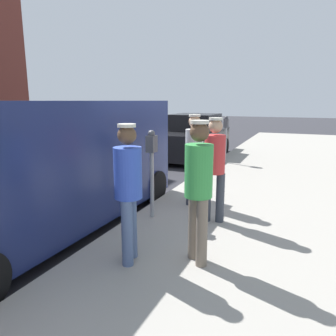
{
  "coord_description": "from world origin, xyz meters",
  "views": [
    {
      "loc": [
        3.7,
        -5.2,
        2.15
      ],
      "look_at": [
        1.65,
        -0.4,
        1.05
      ],
      "focal_mm": 34.25,
      "sensor_mm": 36.0,
      "label": 1
    }
  ],
  "objects_px": {
    "pedestrian_in_red": "(214,163)",
    "parked_van": "(48,162)",
    "pedestrian_in_blue": "(128,185)",
    "parked_sedan_ahead": "(193,138)",
    "pedestrian_in_green": "(199,183)",
    "parking_meter_near": "(152,159)",
    "pedestrian_in_gray": "(194,153)",
    "parking_meter_far": "(226,131)"
  },
  "relations": [
    {
      "from": "parking_meter_near",
      "to": "parked_van",
      "type": "relative_size",
      "value": 0.29
    },
    {
      "from": "pedestrian_in_green",
      "to": "parked_sedan_ahead",
      "type": "height_order",
      "value": "pedestrian_in_green"
    },
    {
      "from": "pedestrian_in_gray",
      "to": "parking_meter_near",
      "type": "bearing_deg",
      "value": -113.29
    },
    {
      "from": "pedestrian_in_green",
      "to": "pedestrian_in_blue",
      "type": "height_order",
      "value": "pedestrian_in_green"
    },
    {
      "from": "pedestrian_in_blue",
      "to": "parked_sedan_ahead",
      "type": "xyz_separation_m",
      "value": [
        -1.98,
        8.31,
        -0.4
      ]
    },
    {
      "from": "pedestrian_in_blue",
      "to": "parking_meter_near",
      "type": "bearing_deg",
      "value": 105.68
    },
    {
      "from": "pedestrian_in_green",
      "to": "pedestrian_in_red",
      "type": "bearing_deg",
      "value": 97.41
    },
    {
      "from": "pedestrian_in_gray",
      "to": "pedestrian_in_blue",
      "type": "height_order",
      "value": "pedestrian_in_gray"
    },
    {
      "from": "parked_sedan_ahead",
      "to": "pedestrian_in_red",
      "type": "bearing_deg",
      "value": -68.54
    },
    {
      "from": "parking_meter_near",
      "to": "pedestrian_in_green",
      "type": "bearing_deg",
      "value": -44.84
    },
    {
      "from": "pedestrian_in_red",
      "to": "parked_sedan_ahead",
      "type": "height_order",
      "value": "pedestrian_in_red"
    },
    {
      "from": "pedestrian_in_gray",
      "to": "parked_van",
      "type": "height_order",
      "value": "parked_van"
    },
    {
      "from": "parked_van",
      "to": "parking_meter_near",
      "type": "bearing_deg",
      "value": 28.9
    },
    {
      "from": "parking_meter_far",
      "to": "parked_van",
      "type": "relative_size",
      "value": 0.29
    },
    {
      "from": "pedestrian_in_red",
      "to": "parked_sedan_ahead",
      "type": "relative_size",
      "value": 0.39
    },
    {
      "from": "parked_sedan_ahead",
      "to": "parked_van",
      "type": "bearing_deg",
      "value": -89.66
    },
    {
      "from": "pedestrian_in_gray",
      "to": "pedestrian_in_red",
      "type": "bearing_deg",
      "value": -51.64
    },
    {
      "from": "pedestrian_in_gray",
      "to": "parked_sedan_ahead",
      "type": "distance_m",
      "value": 6.13
    },
    {
      "from": "pedestrian_in_green",
      "to": "parked_sedan_ahead",
      "type": "relative_size",
      "value": 0.4
    },
    {
      "from": "pedestrian_in_blue",
      "to": "parked_sedan_ahead",
      "type": "bearing_deg",
      "value": 103.37
    },
    {
      "from": "pedestrian_in_red",
      "to": "parking_meter_near",
      "type": "bearing_deg",
      "value": -168.25
    },
    {
      "from": "pedestrian_in_gray",
      "to": "pedestrian_in_green",
      "type": "xyz_separation_m",
      "value": [
        0.8,
        -2.2,
        0.02
      ]
    },
    {
      "from": "parking_meter_near",
      "to": "parked_van",
      "type": "height_order",
      "value": "parked_van"
    },
    {
      "from": "pedestrian_in_red",
      "to": "parked_van",
      "type": "relative_size",
      "value": 0.33
    },
    {
      "from": "pedestrian_in_green",
      "to": "pedestrian_in_blue",
      "type": "relative_size",
      "value": 1.02
    },
    {
      "from": "parking_meter_near",
      "to": "parking_meter_far",
      "type": "xyz_separation_m",
      "value": [
        0.0,
        5.47,
        0.0
      ]
    },
    {
      "from": "parking_meter_near",
      "to": "pedestrian_in_blue",
      "type": "bearing_deg",
      "value": -74.32
    },
    {
      "from": "parking_meter_near",
      "to": "parking_meter_far",
      "type": "distance_m",
      "value": 5.47
    },
    {
      "from": "parking_meter_far",
      "to": "pedestrian_in_gray",
      "type": "bearing_deg",
      "value": -84.59
    },
    {
      "from": "parking_meter_near",
      "to": "pedestrian_in_blue",
      "type": "height_order",
      "value": "pedestrian_in_blue"
    },
    {
      "from": "parking_meter_far",
      "to": "pedestrian_in_green",
      "type": "xyz_separation_m",
      "value": [
        1.22,
        -6.68,
        -0.0
      ]
    },
    {
      "from": "pedestrian_in_red",
      "to": "parked_van",
      "type": "xyz_separation_m",
      "value": [
        -2.53,
        -1.04,
        0.01
      ]
    },
    {
      "from": "pedestrian_in_red",
      "to": "pedestrian_in_gray",
      "type": "bearing_deg",
      "value": 128.36
    },
    {
      "from": "parking_meter_far",
      "to": "pedestrian_in_red",
      "type": "height_order",
      "value": "pedestrian_in_red"
    },
    {
      "from": "pedestrian_in_gray",
      "to": "pedestrian_in_red",
      "type": "distance_m",
      "value": 0.98
    },
    {
      "from": "pedestrian_in_blue",
      "to": "parked_van",
      "type": "bearing_deg",
      "value": 159.94
    },
    {
      "from": "pedestrian_in_gray",
      "to": "pedestrian_in_blue",
      "type": "xyz_separation_m",
      "value": [
        0.01,
        -2.52,
        -0.01
      ]
    },
    {
      "from": "pedestrian_in_gray",
      "to": "parked_sedan_ahead",
      "type": "height_order",
      "value": "pedestrian_in_gray"
    },
    {
      "from": "pedestrian_in_gray",
      "to": "parked_sedan_ahead",
      "type": "relative_size",
      "value": 0.4
    },
    {
      "from": "parking_meter_near",
      "to": "parked_van",
      "type": "xyz_separation_m",
      "value": [
        -1.5,
        -0.83,
        -0.03
      ]
    },
    {
      "from": "pedestrian_in_gray",
      "to": "parked_sedan_ahead",
      "type": "xyz_separation_m",
      "value": [
        -1.97,
        5.79,
        -0.41
      ]
    },
    {
      "from": "pedestrian_in_green",
      "to": "parked_van",
      "type": "relative_size",
      "value": 0.34
    }
  ]
}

